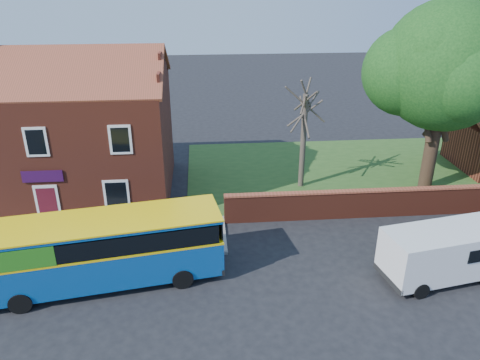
{
  "coord_description": "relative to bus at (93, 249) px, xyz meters",
  "views": [
    {
      "loc": [
        1.0,
        -14.54,
        12.22
      ],
      "look_at": [
        2.66,
        5.0,
        3.33
      ],
      "focal_mm": 35.0,
      "sensor_mm": 36.0,
      "label": 1
    }
  ],
  "objects": [
    {
      "name": "ground",
      "position": [
        3.64,
        -2.22,
        -1.71
      ],
      "size": [
        120.0,
        120.0,
        0.0
      ],
      "primitive_type": "plane",
      "color": "black",
      "rests_on": "ground"
    },
    {
      "name": "pavement",
      "position": [
        -3.36,
        3.53,
        -1.65
      ],
      "size": [
        18.0,
        3.5,
        0.12
      ],
      "primitive_type": "cube",
      "color": "gray",
      "rests_on": "ground"
    },
    {
      "name": "kerb",
      "position": [
        -3.36,
        1.78,
        -1.64
      ],
      "size": [
        18.0,
        0.15,
        0.14
      ],
      "primitive_type": "cube",
      "color": "slate",
      "rests_on": "ground"
    },
    {
      "name": "grass_strip",
      "position": [
        16.64,
        10.78,
        -1.69
      ],
      "size": [
        26.0,
        12.0,
        0.04
      ],
      "primitive_type": "cube",
      "color": "#426B28",
      "rests_on": "ground"
    },
    {
      "name": "shop_building",
      "position": [
        -3.39,
        9.28,
        1.7
      ],
      "size": [
        12.3,
        8.13,
        10.5
      ],
      "color": "maroon",
      "rests_on": "ground"
    },
    {
      "name": "boundary_wall",
      "position": [
        16.64,
        4.78,
        -0.9
      ],
      "size": [
        22.0,
        0.38,
        1.6
      ],
      "color": "maroon",
      "rests_on": "ground"
    },
    {
      "name": "bus",
      "position": [
        0.0,
        0.0,
        0.0
      ],
      "size": [
        10.15,
        4.08,
        3.01
      ],
      "rotation": [
        0.0,
        0.0,
        0.16
      ],
      "color": "#0D4995",
      "rests_on": "ground"
    },
    {
      "name": "van_near",
      "position": [
        14.72,
        -0.79,
        -0.41
      ],
      "size": [
        5.59,
        3.04,
        2.32
      ],
      "rotation": [
        0.0,
        0.0,
        0.18
      ],
      "color": "white",
      "rests_on": "ground"
    },
    {
      "name": "large_tree",
      "position": [
        18.04,
        8.04,
        5.47
      ],
      "size": [
        8.99,
        7.11,
        10.96
      ],
      "color": "black",
      "rests_on": "ground"
    },
    {
      "name": "bare_tree",
      "position": [
        10.57,
        8.91,
        1.51
      ],
      "size": [
        2.36,
        2.81,
        6.28
      ],
      "color": "#4C4238",
      "rests_on": "ground"
    }
  ]
}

